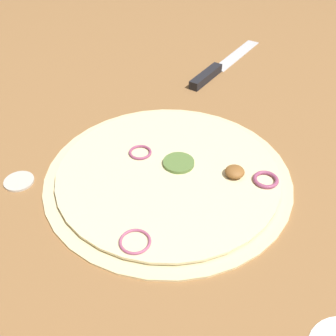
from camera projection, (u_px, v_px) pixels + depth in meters
name	position (u px, v px, depth m)	size (l,w,h in m)	color
ground_plane	(168.00, 176.00, 0.60)	(3.00, 3.00, 0.00)	olive
pizza	(169.00, 174.00, 0.60)	(0.38, 0.38, 0.03)	beige
knife	(215.00, 70.00, 0.86)	(0.27, 0.17, 0.02)	silver
loose_cap	(19.00, 180.00, 0.59)	(0.04, 0.04, 0.01)	beige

